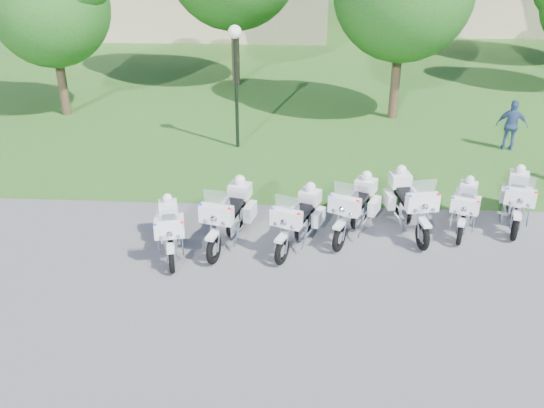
# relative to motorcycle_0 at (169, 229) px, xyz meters

# --- Properties ---
(ground) EXTENTS (100.00, 100.00, 0.00)m
(ground) POSITION_rel_motorcycle_0_xyz_m (3.41, -0.37, -0.63)
(ground) COLOR #5E5E63
(ground) RESTS_ON ground
(grass_lawn) EXTENTS (100.00, 48.00, 0.01)m
(grass_lawn) POSITION_rel_motorcycle_0_xyz_m (3.41, 26.63, -0.62)
(grass_lawn) COLOR #326720
(grass_lawn) RESTS_ON ground
(motorcycle_0) EXTENTS (1.05, 2.21, 1.50)m
(motorcycle_0) POSITION_rel_motorcycle_0_xyz_m (0.00, 0.00, 0.00)
(motorcycle_0) COLOR black
(motorcycle_0) RESTS_ON ground
(motorcycle_1) EXTENTS (1.25, 2.59, 1.77)m
(motorcycle_1) POSITION_rel_motorcycle_0_xyz_m (1.38, 0.62, 0.11)
(motorcycle_1) COLOR black
(motorcycle_1) RESTS_ON ground
(motorcycle_2) EXTENTS (1.37, 2.35, 1.66)m
(motorcycle_2) POSITION_rel_motorcycle_0_xyz_m (3.11, 0.56, 0.07)
(motorcycle_2) COLOR black
(motorcycle_2) RESTS_ON ground
(motorcycle_3) EXTENTS (1.47, 2.39, 1.71)m
(motorcycle_3) POSITION_rel_motorcycle_0_xyz_m (4.54, 1.24, 0.09)
(motorcycle_3) COLOR black
(motorcycle_3) RESTS_ON ground
(motorcycle_4) EXTENTS (1.16, 2.60, 1.76)m
(motorcycle_4) POSITION_rel_motorcycle_0_xyz_m (5.95, 1.53, 0.11)
(motorcycle_4) COLOR black
(motorcycle_4) RESTS_ON ground
(motorcycle_5) EXTENTS (1.14, 2.13, 1.48)m
(motorcycle_5) POSITION_rel_motorcycle_0_xyz_m (7.41, 1.61, -0.01)
(motorcycle_5) COLOR black
(motorcycle_5) RESTS_ON ground
(motorcycle_6) EXTENTS (1.24, 2.39, 1.65)m
(motorcycle_6) POSITION_rel_motorcycle_0_xyz_m (8.85, 2.03, 0.06)
(motorcycle_6) COLOR black
(motorcycle_6) RESTS_ON ground
(lamp_post) EXTENTS (0.44, 0.44, 4.16)m
(lamp_post) POSITION_rel_motorcycle_0_xyz_m (0.90, 7.08, 2.51)
(lamp_post) COLOR black
(lamp_post) RESTS_ON ground
(bystander_c) EXTENTS (1.10, 0.66, 1.75)m
(bystander_c) POSITION_rel_motorcycle_0_xyz_m (10.23, 7.33, 0.25)
(bystander_c) COLOR #385187
(bystander_c) RESTS_ON ground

